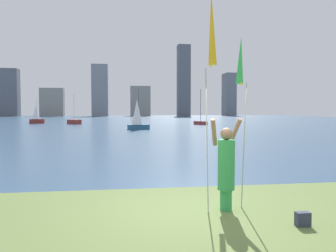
# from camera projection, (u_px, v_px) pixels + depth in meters

# --- Properties ---
(ground) EXTENTS (120.00, 138.00, 0.12)m
(ground) POSITION_uv_depth(u_px,v_px,m) (128.00, 122.00, 57.30)
(ground) COLOR #5B7038
(person) EXTENTS (0.69, 0.51, 1.90)m
(person) POSITION_uv_depth(u_px,v_px,m) (226.00, 165.00, 6.99)
(person) COLOR green
(person) RESTS_ON ground
(kite_flag_left) EXTENTS (0.16, 0.62, 4.36)m
(kite_flag_left) POSITION_uv_depth(u_px,v_px,m) (212.00, 33.00, 6.54)
(kite_flag_left) COLOR #B2B2B7
(kite_flag_left) RESTS_ON ground
(kite_flag_right) EXTENTS (0.16, 0.51, 3.62)m
(kite_flag_right) POSITION_uv_depth(u_px,v_px,m) (241.00, 65.00, 7.24)
(kite_flag_right) COLOR #B2B2B7
(kite_flag_right) RESTS_ON ground
(bag) EXTENTS (0.25, 0.14, 0.25)m
(bag) POSITION_uv_depth(u_px,v_px,m) (303.00, 219.00, 6.06)
(bag) COLOR #33384C
(bag) RESTS_ON ground
(sailboat_1) EXTENTS (2.23, 2.27, 4.45)m
(sailboat_1) POSITION_uv_depth(u_px,v_px,m) (74.00, 122.00, 49.44)
(sailboat_1) COLOR maroon
(sailboat_1) RESTS_ON ground
(sailboat_2) EXTENTS (1.62, 2.11, 4.85)m
(sailboat_2) POSITION_uv_depth(u_px,v_px,m) (201.00, 122.00, 46.89)
(sailboat_2) COLOR maroon
(sailboat_2) RESTS_ON ground
(sailboat_3) EXTENTS (2.32, 1.35, 4.28)m
(sailboat_3) POSITION_uv_depth(u_px,v_px,m) (137.00, 115.00, 35.40)
(sailboat_3) COLOR #2D6084
(sailboat_3) RESTS_ON ground
(sailboat_4) EXTENTS (2.14, 1.11, 3.70)m
(sailboat_4) POSITION_uv_depth(u_px,v_px,m) (36.00, 115.00, 51.36)
(sailboat_4) COLOR maroon
(sailboat_4) RESTS_ON ground
(skyline_tower_0) EXTENTS (6.17, 4.07, 15.09)m
(skyline_tower_0) POSITION_uv_depth(u_px,v_px,m) (9.00, 93.00, 108.72)
(skyline_tower_0) COLOR #565B66
(skyline_tower_0) RESTS_ON ground
(skyline_tower_1) EXTENTS (7.35, 3.64, 9.01)m
(skyline_tower_1) POSITION_uv_depth(u_px,v_px,m) (52.00, 102.00, 110.06)
(skyline_tower_1) COLOR gray
(skyline_tower_1) RESTS_ON ground
(skyline_tower_2) EXTENTS (5.16, 5.96, 16.69)m
(skyline_tower_2) POSITION_uv_depth(u_px,v_px,m) (100.00, 91.00, 111.94)
(skyline_tower_2) COLOR gray
(skyline_tower_2) RESTS_ON ground
(skyline_tower_3) EXTENTS (6.48, 5.89, 9.90)m
(skyline_tower_3) POSITION_uv_depth(u_px,v_px,m) (140.00, 101.00, 115.32)
(skyline_tower_3) COLOR gray
(skyline_tower_3) RESTS_ON ground
(skyline_tower_4) EXTENTS (4.20, 3.65, 23.97)m
(skyline_tower_4) POSITION_uv_depth(u_px,v_px,m) (184.00, 81.00, 116.14)
(skyline_tower_4) COLOR #565B66
(skyline_tower_4) RESTS_ON ground
(skyline_tower_5) EXTENTS (3.65, 6.08, 14.97)m
(skyline_tower_5) POSITION_uv_depth(u_px,v_px,m) (229.00, 95.00, 121.81)
(skyline_tower_5) COLOR slate
(skyline_tower_5) RESTS_ON ground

